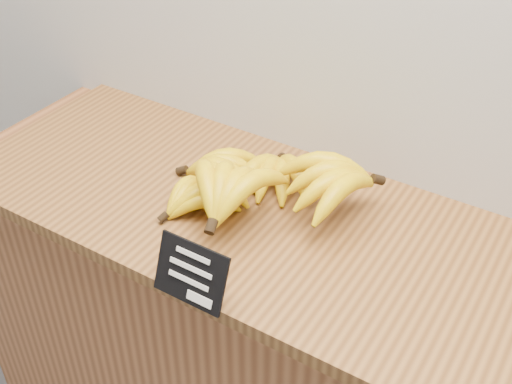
# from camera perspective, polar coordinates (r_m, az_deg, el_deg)

# --- Properties ---
(counter) EXTENTS (1.54, 0.50, 0.90)m
(counter) POSITION_cam_1_polar(r_m,az_deg,el_deg) (1.65, 0.95, -15.16)
(counter) COLOR #965A30
(counter) RESTS_ON ground
(counter_top) EXTENTS (1.38, 0.54, 0.03)m
(counter_top) POSITION_cam_1_polar(r_m,az_deg,el_deg) (1.32, 1.15, -2.56)
(counter_top) COLOR brown
(counter_top) RESTS_ON counter
(chalkboard_sign) EXTENTS (0.14, 0.05, 0.11)m
(chalkboard_sign) POSITION_cam_1_polar(r_m,az_deg,el_deg) (1.11, -5.84, -7.23)
(chalkboard_sign) COLOR black
(chalkboard_sign) RESTS_ON counter_top
(banana_pile) EXTENTS (0.49, 0.36, 0.13)m
(banana_pile) POSITION_cam_1_polar(r_m,az_deg,el_deg) (1.30, 0.17, 1.06)
(banana_pile) COLOR yellow
(banana_pile) RESTS_ON counter_top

